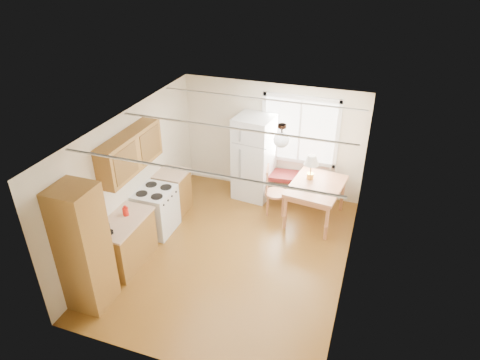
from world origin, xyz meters
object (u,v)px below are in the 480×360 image
at_px(dining_table, 316,189).
at_px(chair, 271,187).
at_px(bench, 293,177).
at_px(refrigerator, 254,157).

relative_size(dining_table, chair, 1.35).
distance_m(dining_table, chair, 0.92).
distance_m(bench, chair, 0.74).
xyz_separation_m(refrigerator, bench, (0.86, 0.10, -0.40)).
xyz_separation_m(bench, chair, (-0.30, -0.67, 0.06)).
height_order(dining_table, chair, chair).
distance_m(bench, dining_table, 0.89).
xyz_separation_m(refrigerator, chair, (0.56, -0.57, -0.34)).
bearing_deg(refrigerator, bench, 12.83).
distance_m(refrigerator, dining_table, 1.57).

